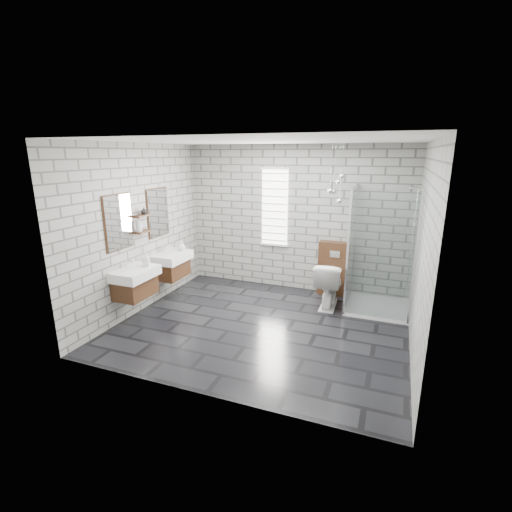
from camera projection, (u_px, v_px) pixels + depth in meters
The scene contains 20 objects.
floor at pixel (262, 326), 5.66m from camera, with size 4.20×3.60×0.02m, color black.
ceiling at pixel (263, 140), 4.93m from camera, with size 4.20×3.60×0.02m, color white.
wall_back at pixel (295, 219), 6.92m from camera, with size 4.20×0.02×2.70m, color #9E9E98.
wall_front at pixel (200, 278), 3.66m from camera, with size 4.20×0.02×2.70m, color #9E9E98.
wall_left at pixel (140, 229), 6.02m from camera, with size 0.02×3.60×2.70m, color #9E9E98.
wall_right at pixel (423, 253), 4.57m from camera, with size 0.02×3.60×2.70m, color #9E9E98.
vanity_left at pixel (133, 274), 5.65m from camera, with size 0.47×0.70×1.57m.
vanity_right at pixel (170, 258), 6.53m from camera, with size 0.47×0.70×1.57m.
shelf_lower at pixel (143, 232), 5.95m from camera, with size 0.14×0.30×0.03m, color #472916.
shelf_upper at pixel (141, 216), 5.88m from camera, with size 0.14×0.30×0.03m, color #472916.
window at pixel (275, 207), 6.98m from camera, with size 0.56×0.05×1.48m.
cistern_panel at pixel (335, 269), 6.77m from camera, with size 0.60×0.20×1.00m, color #472916.
flush_plate at pixel (335, 254), 6.60m from camera, with size 0.18×0.01×0.12m, color silver.
shower_enclosure at pixel (373, 282), 6.07m from camera, with size 1.00×1.00×2.03m.
pendant_cluster at pixel (337, 187), 6.07m from camera, with size 0.24×0.28×0.96m.
toilet at pixel (329, 284), 6.28m from camera, with size 0.44×0.77×0.78m, color white.
soap_bottle_a at pixel (146, 260), 5.70m from camera, with size 0.10×0.10×0.21m, color #B2B2B2.
soap_bottle_b at pixel (181, 246), 6.63m from camera, with size 0.13×0.13×0.17m, color #B2B2B2.
soap_bottle_c at pixel (139, 224), 5.83m from camera, with size 0.09×0.09×0.24m, color #B2B2B2.
vase at pixel (144, 211), 5.92m from camera, with size 0.11×0.11×0.11m, color #B2B2B2.
Camera 1 is at (1.76, -4.85, 2.54)m, focal length 26.00 mm.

